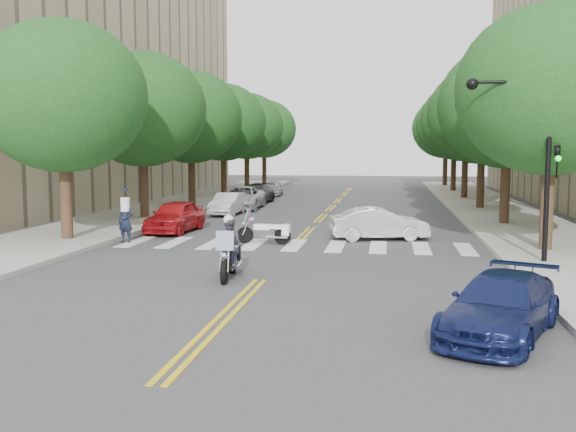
% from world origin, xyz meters
% --- Properties ---
extents(ground, '(140.00, 140.00, 0.00)m').
position_xyz_m(ground, '(0.00, 0.00, 0.00)').
color(ground, '#38383A').
rests_on(ground, ground).
extents(sidewalk_left, '(5.00, 60.00, 0.15)m').
position_xyz_m(sidewalk_left, '(-9.50, 22.00, 0.07)').
color(sidewalk_left, '#9E9991').
rests_on(sidewalk_left, ground).
extents(sidewalk_right, '(5.00, 60.00, 0.15)m').
position_xyz_m(sidewalk_right, '(9.50, 22.00, 0.07)').
color(sidewalk_right, '#9E9991').
rests_on(sidewalk_right, ground).
extents(tree_l_0, '(6.40, 6.40, 8.45)m').
position_xyz_m(tree_l_0, '(-8.80, 6.00, 5.55)').
color(tree_l_0, '#382316').
rests_on(tree_l_0, ground).
extents(tree_l_1, '(6.40, 6.40, 8.45)m').
position_xyz_m(tree_l_1, '(-8.80, 14.00, 5.55)').
color(tree_l_1, '#382316').
rests_on(tree_l_1, ground).
extents(tree_l_2, '(6.40, 6.40, 8.45)m').
position_xyz_m(tree_l_2, '(-8.80, 22.00, 5.55)').
color(tree_l_2, '#382316').
rests_on(tree_l_2, ground).
extents(tree_l_3, '(6.40, 6.40, 8.45)m').
position_xyz_m(tree_l_3, '(-8.80, 30.00, 5.55)').
color(tree_l_3, '#382316').
rests_on(tree_l_3, ground).
extents(tree_l_4, '(6.40, 6.40, 8.45)m').
position_xyz_m(tree_l_4, '(-8.80, 38.00, 5.55)').
color(tree_l_4, '#382316').
rests_on(tree_l_4, ground).
extents(tree_l_5, '(6.40, 6.40, 8.45)m').
position_xyz_m(tree_l_5, '(-8.80, 46.00, 5.55)').
color(tree_l_5, '#382316').
rests_on(tree_l_5, ground).
extents(tree_r_0, '(6.40, 6.40, 8.45)m').
position_xyz_m(tree_r_0, '(8.80, 6.00, 5.55)').
color(tree_r_0, '#382316').
rests_on(tree_r_0, ground).
extents(tree_r_1, '(6.40, 6.40, 8.45)m').
position_xyz_m(tree_r_1, '(8.80, 14.00, 5.55)').
color(tree_r_1, '#382316').
rests_on(tree_r_1, ground).
extents(tree_r_2, '(6.40, 6.40, 8.45)m').
position_xyz_m(tree_r_2, '(8.80, 22.00, 5.55)').
color(tree_r_2, '#382316').
rests_on(tree_r_2, ground).
extents(tree_r_3, '(6.40, 6.40, 8.45)m').
position_xyz_m(tree_r_3, '(8.80, 30.00, 5.55)').
color(tree_r_3, '#382316').
rests_on(tree_r_3, ground).
extents(tree_r_4, '(6.40, 6.40, 8.45)m').
position_xyz_m(tree_r_4, '(8.80, 38.00, 5.55)').
color(tree_r_4, '#382316').
rests_on(tree_r_4, ground).
extents(tree_r_5, '(6.40, 6.40, 8.45)m').
position_xyz_m(tree_r_5, '(8.80, 46.00, 5.55)').
color(tree_r_5, '#382316').
rests_on(tree_r_5, ground).
extents(traffic_signal_pole, '(2.82, 0.42, 6.00)m').
position_xyz_m(traffic_signal_pole, '(7.72, 3.50, 3.72)').
color(traffic_signal_pole, black).
rests_on(traffic_signal_pole, ground).
extents(motorcycle_police, '(0.78, 2.19, 1.78)m').
position_xyz_m(motorcycle_police, '(-0.93, 0.23, 0.79)').
color(motorcycle_police, black).
rests_on(motorcycle_police, ground).
extents(motorcycle_parked, '(2.10, 0.54, 1.35)m').
position_xyz_m(motorcycle_parked, '(-1.03, 6.74, 0.47)').
color(motorcycle_parked, black).
rests_on(motorcycle_parked, ground).
extents(officer_standing, '(0.66, 0.49, 1.67)m').
position_xyz_m(officer_standing, '(-6.50, 6.19, 0.84)').
color(officer_standing, black).
rests_on(officer_standing, ground).
extents(convertible, '(4.08, 2.21, 1.27)m').
position_xyz_m(convertible, '(3.09, 8.50, 0.64)').
color(convertible, white).
rests_on(convertible, ground).
extents(sedan_blue, '(3.15, 4.41, 1.18)m').
position_xyz_m(sedan_blue, '(5.59, -4.45, 0.59)').
color(sedan_blue, '#111948').
rests_on(sedan_blue, ground).
extents(parked_car_a, '(1.85, 4.14, 1.38)m').
position_xyz_m(parked_car_a, '(-5.65, 9.50, 0.69)').
color(parked_car_a, red).
rests_on(parked_car_a, ground).
extents(parked_car_b, '(1.36, 3.67, 1.20)m').
position_xyz_m(parked_car_b, '(-5.20, 16.96, 0.60)').
color(parked_car_b, silver).
rests_on(parked_car_b, ground).
extents(parked_car_c, '(2.47, 5.03, 1.37)m').
position_xyz_m(parked_car_c, '(-5.20, 20.24, 0.69)').
color(parked_car_c, '#ABAFB3').
rests_on(parked_car_c, ground).
extents(parked_car_d, '(2.12, 4.50, 1.27)m').
position_xyz_m(parked_car_d, '(-5.20, 24.50, 0.63)').
color(parked_car_d, black).
rests_on(parked_car_d, ground).
extents(parked_car_e, '(1.75, 3.63, 1.19)m').
position_xyz_m(parked_car_e, '(-5.34, 31.66, 0.60)').
color(parked_car_e, gray).
rests_on(parked_car_e, ground).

